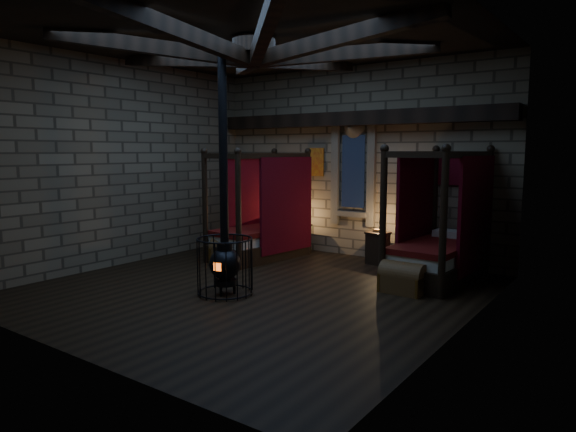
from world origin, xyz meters
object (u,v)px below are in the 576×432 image
Objects in this scene: bed_right at (439,248)px; trunk_right at (403,279)px; bed_left at (261,232)px; stove at (225,259)px; trunk_left at (231,252)px.

bed_right reaches higher than trunk_right.
bed_right is at bearing 12.45° from bed_left.
trunk_right is 0.18× the size of stove.
bed_left reaches higher than trunk_left.
trunk_left is 2.35m from stove.
trunk_left reaches higher than trunk_right.
trunk_right is at bearing 23.48° from stove.
trunk_left is 3.84m from trunk_right.
bed_left is at bearing 103.16° from stove.
bed_left is 0.99× the size of bed_right.
bed_right is 2.72× the size of trunk_left.
bed_right is (3.87, 0.35, 0.01)m from bed_left.
bed_left is 0.58× the size of stove.
trunk_right is 2.98m from stove.
bed_right reaches higher than trunk_left.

